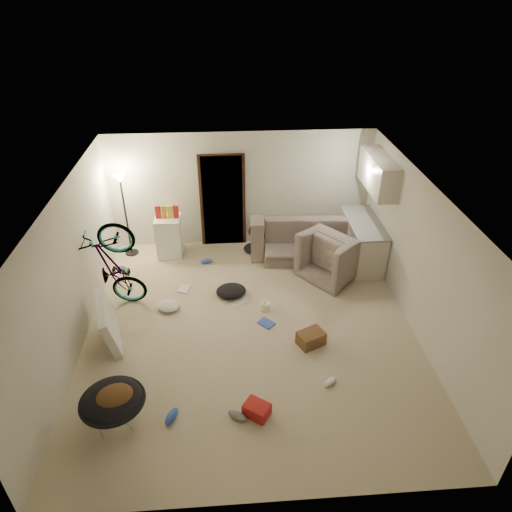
{
  "coord_description": "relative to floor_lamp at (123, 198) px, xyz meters",
  "views": [
    {
      "loc": [
        -0.33,
        -5.92,
        5.17
      ],
      "look_at": [
        0.14,
        0.6,
        1.09
      ],
      "focal_mm": 32.0,
      "sensor_mm": 36.0,
      "label": 1
    }
  ],
  "objects": [
    {
      "name": "snack_box_1",
      "position": [
        0.8,
        -0.1,
        -0.31
      ],
      "size": [
        0.11,
        0.09,
        0.3
      ],
      "primitive_type": "cube",
      "rotation": [
        0.0,
        0.0,
        0.2
      ],
      "color": "#C68318",
      "rests_on": "mini_fridge"
    },
    {
      "name": "kitchen_counter",
      "position": [
        4.83,
        -0.65,
        -0.87
      ],
      "size": [
        0.6,
        1.5,
        0.88
      ],
      "primitive_type": "cube",
      "color": "beige",
      "rests_on": "floor"
    },
    {
      "name": "snack_box_3",
      "position": [
        1.04,
        -0.1,
        -0.31
      ],
      "size": [
        0.11,
        0.09,
        0.3
      ],
      "primitive_type": "cube",
      "rotation": [
        0.0,
        0.0,
        -0.21
      ],
      "color": "#A71A19",
      "rests_on": "mini_fridge"
    },
    {
      "name": "shoe_3",
      "position": [
        2.11,
        -4.46,
        -1.25
      ],
      "size": [
        0.3,
        0.25,
        0.11
      ],
      "primitive_type": "ellipsoid",
      "rotation": [
        0.0,
        0.0,
        -0.58
      ],
      "color": "slate",
      "rests_on": "floor"
    },
    {
      "name": "mini_fridge",
      "position": [
        0.85,
        -0.1,
        -0.87
      ],
      "size": [
        0.53,
        0.53,
        0.88
      ],
      "primitive_type": "cube",
      "rotation": [
        0.0,
        0.0,
        -0.03
      ],
      "color": "white",
      "rests_on": "floor"
    },
    {
      "name": "snack_box_0",
      "position": [
        0.68,
        -0.1,
        -0.31
      ],
      "size": [
        0.11,
        0.08,
        0.3
      ],
      "primitive_type": "cube",
      "rotation": [
        0.0,
        0.0,
        -0.14
      ],
      "color": "#A71A19",
      "rests_on": "mini_fridge"
    },
    {
      "name": "wall_front",
      "position": [
        2.4,
        -5.66,
        -0.06
      ],
      "size": [
        5.5,
        0.02,
        2.5
      ],
      "primitive_type": "cube",
      "color": "silver",
      "rests_on": "floor"
    },
    {
      "name": "shoe_2",
      "position": [
        1.22,
        -4.41,
        -1.25
      ],
      "size": [
        0.23,
        0.32,
        0.11
      ],
      "primitive_type": "ellipsoid",
      "rotation": [
        0.0,
        0.0,
        1.16
      ],
      "color": "#3252B6",
      "rests_on": "floor"
    },
    {
      "name": "doorway",
      "position": [
        2.0,
        0.32,
        -0.29
      ],
      "size": [
        0.85,
        0.1,
        2.04
      ],
      "primitive_type": "cube",
      "color": "black",
      "rests_on": "floor"
    },
    {
      "name": "snack_box_2",
      "position": [
        0.92,
        -0.1,
        -0.31
      ],
      "size": [
        0.12,
        0.09,
        0.3
      ],
      "primitive_type": "cube",
      "rotation": [
        0.0,
        0.0,
        0.27
      ],
      "color": "gold",
      "rests_on": "mini_fridge"
    },
    {
      "name": "wall_right",
      "position": [
        5.16,
        -2.65,
        -0.06
      ],
      "size": [
        0.02,
        6.0,
        2.5
      ],
      "primitive_type": "cube",
      "color": "silver",
      "rests_on": "floor"
    },
    {
      "name": "clothes_lump_c",
      "position": [
        0.96,
        -1.99,
        -1.24
      ],
      "size": [
        0.54,
        0.52,
        0.13
      ],
      "primitive_type": "ellipsoid",
      "rotation": [
        0.0,
        0.0,
        -0.51
      ],
      "color": "silver",
      "rests_on": "floor"
    },
    {
      "name": "saucer_chair",
      "position": [
        0.5,
        -4.43,
        -0.95
      ],
      "size": [
        0.86,
        0.86,
        0.61
      ],
      "color": "silver",
      "rests_on": "floor"
    },
    {
      "name": "clothes_lump_a",
      "position": [
        2.1,
        -1.66,
        -1.22
      ],
      "size": [
        0.61,
        0.54,
        0.18
      ],
      "primitive_type": "ellipsoid",
      "rotation": [
        0.0,
        0.0,
        0.11
      ],
      "color": "black",
      "rests_on": "floor"
    },
    {
      "name": "armchair",
      "position": [
        4.23,
        -1.04,
        -0.96
      ],
      "size": [
        1.4,
        1.42,
        0.7
      ],
      "primitive_type": "imported",
      "rotation": [
        0.0,
        0.0,
        2.25
      ],
      "color": "#333A33",
      "rests_on": "floor"
    },
    {
      "name": "door_trim",
      "position": [
        2.0,
        0.29,
        -0.29
      ],
      "size": [
        0.97,
        0.04,
        2.1
      ],
      "primitive_type": "cube",
      "color": "black",
      "rests_on": "floor"
    },
    {
      "name": "book_asset",
      "position": [
        0.64,
        -4.37,
        -1.3
      ],
      "size": [
        0.27,
        0.25,
        0.02
      ],
      "primitive_type": "imported",
      "rotation": [
        0.0,
        0.0,
        1.05
      ],
      "color": "#A71A19",
      "rests_on": "floor"
    },
    {
      "name": "sofa_drape",
      "position": [
        2.78,
        -0.2,
        -0.77
      ],
      "size": [
        0.63,
        0.55,
        0.28
      ],
      "primitive_type": "ellipsoid",
      "rotation": [
        0.0,
        0.0,
        0.18
      ],
      "color": "black",
      "rests_on": "sofa"
    },
    {
      "name": "tv_box",
      "position": [
        0.1,
        -2.73,
        -0.96
      ],
      "size": [
        0.54,
        1.09,
        0.71
      ],
      "primitive_type": "cube",
      "rotation": [
        0.0,
        -0.21,
        0.27
      ],
      "color": "silver",
      "rests_on": "floor"
    },
    {
      "name": "hoodie",
      "position": [
        0.55,
        -4.46,
        -0.75
      ],
      "size": [
        0.59,
        0.54,
        0.22
      ],
      "primitive_type": "ellipsoid",
      "rotation": [
        0.0,
        0.0,
        0.35
      ],
      "color": "brown",
      "rests_on": "saucer_chair"
    },
    {
      "name": "juicer",
      "position": [
        2.7,
        -2.16,
        -1.21
      ],
      "size": [
        0.16,
        0.16,
        0.23
      ],
      "color": "white",
      "rests_on": "floor"
    },
    {
      "name": "shoe_0",
      "position": [
        1.62,
        -0.52,
        -1.26
      ],
      "size": [
        0.28,
        0.18,
        0.1
      ],
      "primitive_type": "ellipsoid",
      "rotation": [
        0.0,
        0.0,
        0.27
      ],
      "color": "#3252B6",
      "rests_on": "floor"
    },
    {
      "name": "ceiling",
      "position": [
        2.4,
        -2.65,
        1.2
      ],
      "size": [
        5.5,
        6.0,
        0.02
      ],
      "primitive_type": "cube",
      "color": "white",
      "rests_on": "wall_back"
    },
    {
      "name": "clothes_lump_b",
      "position": [
        2.64,
        -0.1,
        -1.23
      ],
      "size": [
        0.64,
        0.63,
        0.15
      ],
      "primitive_type": "ellipsoid",
      "rotation": [
        0.0,
        0.0,
        0.63
      ],
      "color": "black",
      "rests_on": "floor"
    },
    {
      "name": "drink_case_b",
      "position": [
        2.38,
        -4.42,
        -1.21
      ],
      "size": [
        0.42,
        0.4,
        0.2
      ],
      "primitive_type": "cube",
      "rotation": [
        0.0,
        0.0,
        -0.61
      ],
      "color": "#A71A19",
      "rests_on": "floor"
    },
    {
      "name": "wall_left",
      "position": [
        -0.36,
        -2.65,
        -0.06
      ],
      "size": [
        0.02,
        6.0,
        2.5
      ],
      "primitive_type": "cube",
      "color": "silver",
      "rests_on": "floor"
    },
    {
      "name": "floor",
      "position": [
        2.4,
        -2.65,
        -1.32
      ],
      "size": [
        5.5,
        6.0,
        0.02
      ],
      "primitive_type": "cube",
      "color": "#C2B495",
      "rests_on": "ground"
    },
    {
      "name": "sofa",
      "position": [
        3.73,
        -0.2,
        -0.97
      ],
      "size": [
        2.38,
        1.06,
        0.68
      ],
      "primitive_type": "imported",
      "rotation": [
        0.0,
        0.0,
        3.08
      ],
      "color": "#333A33",
      "rests_on": "floor"
    },
    {
      "name": "wall_back",
      "position": [
        2.4,
        0.36,
        -0.06
      ],
      "size": [
        5.5,
        0.02,
        2.5
      ],
      "primitive_type": "cube",
      "color": "silver",
      "rests_on": "floor"
    },
    {
      "name": "bicycle",
      "position": [
        0.1,
        -1.84,
        -0.83
      ],
      "size": [
        1.87,
        0.92,
        1.05
      ],
      "primitive_type": "imported",
      "rotation": [
        0.0,
        -0.17,
        1.5
      ],
      "color": "black",
      "rests_on": "floor"
    },
    {
      "name": "shoe_4",
      "position": [
        3.5,
        -3.96,
        -1.26
      ],
      "size": [
        0.26,
        0.24,
        0.09
      ],
      "primitive_type": "ellipsoid",
      "rotation": [
        0.0,
        0.0,
        0.7
      ],
      "color": "white",
      "rests_on": "floor"
    },
    {
      "name": "counter_top",
      "position": [
        4.83,
        -0.65,
        -0.41
      ],
      "size": [
        0.64,
        1.54,
        0.04
      ],
      "primitive_type": "cube",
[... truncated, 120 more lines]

